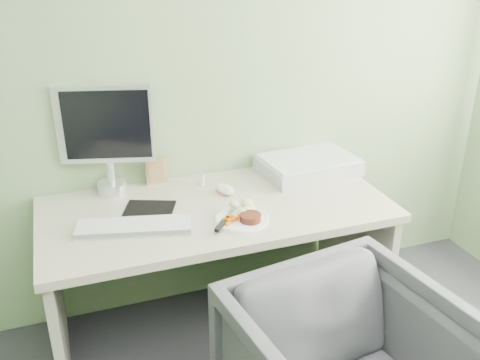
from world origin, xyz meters
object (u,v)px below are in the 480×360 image
object	(u,v)px
desk	(217,240)
monitor	(106,133)
scanner	(308,166)
plate	(242,220)

from	to	relation	value
desk	monitor	world-z (taller)	monitor
desk	monitor	size ratio (longest dim) A/B	3.00
monitor	scanner	bearing A→B (deg)	8.72
plate	scanner	size ratio (longest dim) A/B	0.48
desk	scanner	distance (m)	0.65
plate	monitor	bearing A→B (deg)	135.49
scanner	monitor	distance (m)	1.04
plate	monitor	xyz separation A→B (m)	(-0.50, 0.49, 0.29)
plate	scanner	world-z (taller)	scanner
scanner	plate	bearing A→B (deg)	-148.27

